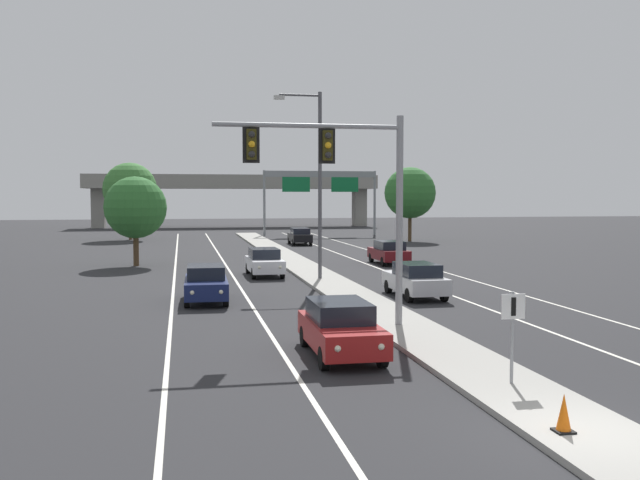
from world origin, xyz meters
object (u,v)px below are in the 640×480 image
(overhead_signal_mast, at_px, (343,176))
(tree_far_left_c, at_px, (130,189))
(car_receding_black, at_px, (300,236))
(car_receding_darkred, at_px, (389,252))
(median_sign_post, at_px, (513,324))
(car_oncoming_white, at_px, (264,262))
(car_oncoming_red, at_px, (341,328))
(car_oncoming_navy, at_px, (206,283))
(tree_far_left_a, at_px, (135,208))
(tree_far_right_a, at_px, (410,193))
(car_receding_silver, at_px, (416,279))
(traffic_cone_median_nose, at_px, (564,413))
(street_lamp_median, at_px, (316,174))
(highway_sign_gantry, at_px, (320,182))

(overhead_signal_mast, xyz_separation_m, tree_far_left_c, (-10.65, 52.94, -0.00))
(overhead_signal_mast, relative_size, car_receding_black, 1.60)
(car_receding_darkred, height_order, car_receding_black, same)
(median_sign_post, distance_m, car_oncoming_white, 25.05)
(car_oncoming_red, bearing_deg, median_sign_post, -52.51)
(median_sign_post, height_order, car_oncoming_navy, median_sign_post)
(car_oncoming_navy, bearing_deg, tree_far_left_a, 103.32)
(median_sign_post, relative_size, car_oncoming_white, 0.49)
(median_sign_post, xyz_separation_m, car_receding_darkred, (6.00, 30.17, -0.77))
(median_sign_post, xyz_separation_m, tree_far_right_a, (15.00, 52.77, 3.31))
(car_receding_silver, xyz_separation_m, traffic_cone_median_nose, (-3.35, -18.41, -0.31))
(median_sign_post, relative_size, street_lamp_median, 0.22)
(overhead_signal_mast, distance_m, car_oncoming_red, 5.86)
(car_oncoming_red, height_order, car_receding_darkred, same)
(car_oncoming_navy, bearing_deg, street_lamp_median, 46.42)
(car_receding_black, bearing_deg, car_receding_darkred, -82.11)
(street_lamp_median, height_order, car_oncoming_navy, street_lamp_median)
(tree_far_right_a, bearing_deg, car_receding_silver, -108.02)
(street_lamp_median, height_order, tree_far_left_a, street_lamp_median)
(median_sign_post, bearing_deg, highway_sign_gantry, 82.87)
(median_sign_post, height_order, tree_far_left_a, tree_far_left_a)
(overhead_signal_mast, xyz_separation_m, car_oncoming_navy, (-4.37, 7.58, -4.45))
(highway_sign_gantry, bearing_deg, overhead_signal_mast, -100.40)
(car_oncoming_red, distance_m, car_receding_black, 46.30)
(overhead_signal_mast, bearing_deg, tree_far_right_a, 68.89)
(car_oncoming_navy, distance_m, highway_sign_gantry, 51.44)
(car_oncoming_navy, distance_m, car_oncoming_white, 10.05)
(car_oncoming_navy, bearing_deg, car_oncoming_white, 68.72)
(median_sign_post, height_order, street_lamp_median, street_lamp_median)
(tree_far_right_a, bearing_deg, car_receding_black, -167.02)
(car_receding_silver, xyz_separation_m, tree_far_left_c, (-15.68, 45.86, 4.45))
(street_lamp_median, xyz_separation_m, highway_sign_gantry, (8.65, 42.58, 0.37))
(car_oncoming_white, xyz_separation_m, highway_sign_gantry, (11.11, 39.63, 5.34))
(car_receding_silver, xyz_separation_m, car_receding_darkred, (3.29, 15.18, 0.00))
(car_oncoming_navy, relative_size, car_oncoming_white, 1.00)
(highway_sign_gantry, height_order, tree_far_left_c, tree_far_left_c)
(car_oncoming_white, bearing_deg, car_receding_black, 76.00)
(car_receding_black, bearing_deg, car_oncoming_white, -104.00)
(median_sign_post, height_order, car_oncoming_red, median_sign_post)
(car_receding_darkred, distance_m, tree_far_right_a, 24.67)
(traffic_cone_median_nose, relative_size, tree_far_left_c, 0.09)
(car_receding_silver, distance_m, car_receding_black, 35.08)
(overhead_signal_mast, relative_size, tree_far_left_a, 1.22)
(car_oncoming_red, relative_size, traffic_cone_median_nose, 6.05)
(traffic_cone_median_nose, bearing_deg, tree_far_left_a, 105.69)
(highway_sign_gantry, bearing_deg, car_oncoming_white, -105.65)
(street_lamp_median, bearing_deg, median_sign_post, -88.47)
(highway_sign_gantry, bearing_deg, median_sign_post, -97.13)
(car_oncoming_white, height_order, car_receding_darkred, same)
(overhead_signal_mast, distance_m, car_oncoming_white, 17.53)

